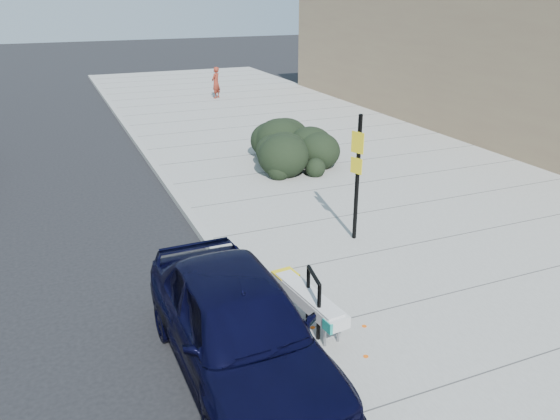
{
  "coord_description": "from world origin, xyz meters",
  "views": [
    {
      "loc": [
        -2.86,
        -8.75,
        5.26
      ],
      "look_at": [
        1.31,
        1.03,
        1.0
      ],
      "focal_mm": 35.0,
      "sensor_mm": 36.0,
      "label": 1
    }
  ],
  "objects_px": {
    "bike_rack": "(313,296)",
    "pedestrian": "(216,83)",
    "bench": "(308,298)",
    "sign_post": "(357,171)",
    "sedan_navy": "(239,326)"
  },
  "relations": [
    {
      "from": "bench",
      "to": "sedan_navy",
      "type": "height_order",
      "value": "sedan_navy"
    },
    {
      "from": "sedan_navy",
      "to": "pedestrian",
      "type": "distance_m",
      "value": 21.92
    },
    {
      "from": "bike_rack",
      "to": "sign_post",
      "type": "bearing_deg",
      "value": 59.56
    },
    {
      "from": "bike_rack",
      "to": "sedan_navy",
      "type": "xyz_separation_m",
      "value": [
        -1.4,
        -0.41,
        0.05
      ]
    },
    {
      "from": "sign_post",
      "to": "sedan_navy",
      "type": "xyz_separation_m",
      "value": [
        -3.79,
        -3.19,
        -0.92
      ]
    },
    {
      "from": "pedestrian",
      "to": "bike_rack",
      "type": "bearing_deg",
      "value": 34.1
    },
    {
      "from": "bike_rack",
      "to": "pedestrian",
      "type": "bearing_deg",
      "value": 87.56
    },
    {
      "from": "sign_post",
      "to": "pedestrian",
      "type": "relative_size",
      "value": 1.77
    },
    {
      "from": "bike_rack",
      "to": "pedestrian",
      "type": "xyz_separation_m",
      "value": [
        4.66,
        20.66,
        0.19
      ]
    },
    {
      "from": "sign_post",
      "to": "pedestrian",
      "type": "xyz_separation_m",
      "value": [
        2.27,
        17.88,
        -0.79
      ]
    },
    {
      "from": "bench",
      "to": "bike_rack",
      "type": "height_order",
      "value": "bike_rack"
    },
    {
      "from": "sign_post",
      "to": "pedestrian",
      "type": "height_order",
      "value": "sign_post"
    },
    {
      "from": "bench",
      "to": "sign_post",
      "type": "xyz_separation_m",
      "value": [
        2.39,
        2.58,
        1.13
      ]
    },
    {
      "from": "bike_rack",
      "to": "bench",
      "type": "bearing_deg",
      "value": 100.94
    },
    {
      "from": "bench",
      "to": "pedestrian",
      "type": "bearing_deg",
      "value": 71.04
    }
  ]
}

